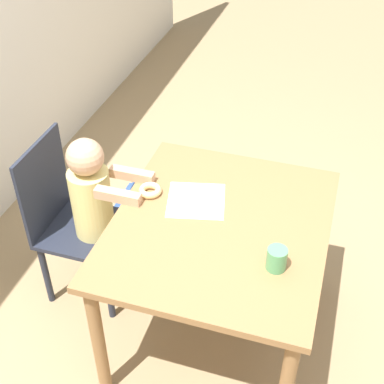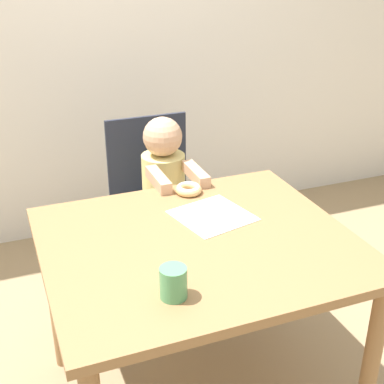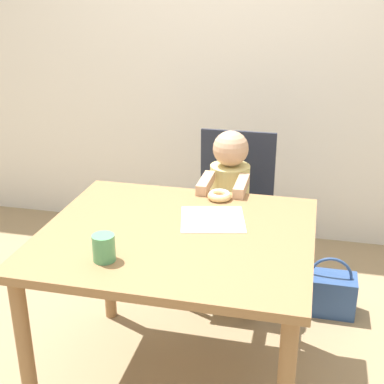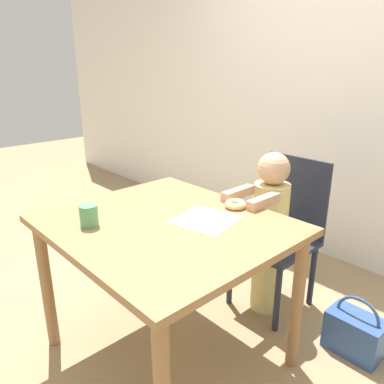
% 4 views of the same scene
% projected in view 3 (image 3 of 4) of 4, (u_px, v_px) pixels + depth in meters
% --- Properties ---
extents(ground_plane, '(12.00, 12.00, 0.00)m').
position_uv_depth(ground_plane, '(178.00, 382.00, 2.44)').
color(ground_plane, '#997F5B').
extents(wall_back, '(8.00, 0.05, 2.50)m').
position_uv_depth(wall_back, '(241.00, 54.00, 3.45)').
color(wall_back, silver).
rests_on(wall_back, ground_plane).
extents(dining_table, '(1.09, 0.95, 0.76)m').
position_uv_depth(dining_table, '(177.00, 254.00, 2.19)').
color(dining_table, olive).
rests_on(dining_table, ground_plane).
extents(chair, '(0.42, 0.44, 0.93)m').
position_uv_depth(chair, '(232.00, 216.00, 2.98)').
color(chair, '#232838').
rests_on(chair, ground_plane).
extents(child_figure, '(0.22, 0.41, 1.00)m').
position_uv_depth(child_figure, '(229.00, 217.00, 2.84)').
color(child_figure, '#E0D17F').
rests_on(child_figure, ground_plane).
extents(donut, '(0.11, 0.11, 0.04)m').
position_uv_depth(donut, '(220.00, 195.00, 2.46)').
color(donut, '#DBB270').
rests_on(donut, dining_table).
extents(napkin, '(0.32, 0.32, 0.00)m').
position_uv_depth(napkin, '(213.00, 219.00, 2.26)').
color(napkin, white).
rests_on(napkin, dining_table).
extents(handbag, '(0.28, 0.17, 0.33)m').
position_uv_depth(handbag, '(329.00, 292.00, 2.91)').
color(handbag, '#2D4C84').
rests_on(handbag, ground_plane).
extents(cup, '(0.08, 0.08, 0.10)m').
position_uv_depth(cup, '(104.00, 248.00, 1.92)').
color(cup, '#519E66').
rests_on(cup, dining_table).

